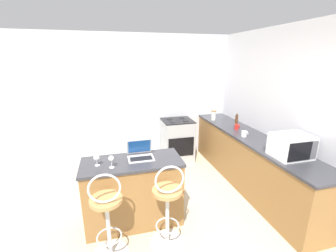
{
  "coord_description": "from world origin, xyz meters",
  "views": [
    {
      "loc": [
        -0.55,
        -2.04,
        2.13
      ],
      "look_at": [
        0.41,
        1.58,
        0.99
      ],
      "focal_mm": 24.0,
      "sensor_mm": 36.0,
      "label": 1
    }
  ],
  "objects_px": {
    "stove_range": "(177,140)",
    "mug_red": "(237,127)",
    "microwave": "(291,146)",
    "mug_white": "(244,134)",
    "wine_glass_tall": "(111,159)",
    "bar_stool_near": "(108,218)",
    "pepper_mill": "(236,121)",
    "storage_jar": "(214,115)",
    "laptop": "(140,153)",
    "wine_glass_short": "(97,158)",
    "bar_stool_far": "(167,207)"
  },
  "relations": [
    {
      "from": "mug_red",
      "to": "storage_jar",
      "type": "distance_m",
      "value": 0.72
    },
    {
      "from": "storage_jar",
      "to": "mug_white",
      "type": "bearing_deg",
      "value": -88.03
    },
    {
      "from": "microwave",
      "to": "pepper_mill",
      "type": "xyz_separation_m",
      "value": [
        -0.01,
        1.31,
        -0.02
      ]
    },
    {
      "from": "wine_glass_tall",
      "to": "bar_stool_near",
      "type": "bearing_deg",
      "value": -101.78
    },
    {
      "from": "pepper_mill",
      "to": "mug_red",
      "type": "height_order",
      "value": "pepper_mill"
    },
    {
      "from": "storage_jar",
      "to": "laptop",
      "type": "bearing_deg",
      "value": -140.26
    },
    {
      "from": "storage_jar",
      "to": "mug_red",
      "type": "bearing_deg",
      "value": -80.68
    },
    {
      "from": "laptop",
      "to": "storage_jar",
      "type": "xyz_separation_m",
      "value": [
        1.73,
        1.43,
        0.04
      ]
    },
    {
      "from": "microwave",
      "to": "bar_stool_far",
      "type": "bearing_deg",
      "value": -176.33
    },
    {
      "from": "wine_glass_short",
      "to": "mug_white",
      "type": "height_order",
      "value": "wine_glass_short"
    },
    {
      "from": "wine_glass_tall",
      "to": "stove_range",
      "type": "bearing_deg",
      "value": 53.11
    },
    {
      "from": "laptop",
      "to": "stove_range",
      "type": "xyz_separation_m",
      "value": [
        1.0,
        1.61,
        -0.5
      ]
    },
    {
      "from": "bar_stool_near",
      "to": "storage_jar",
      "type": "distance_m",
      "value": 3.01
    },
    {
      "from": "microwave",
      "to": "mug_white",
      "type": "xyz_separation_m",
      "value": [
        -0.13,
        0.85,
        -0.1
      ]
    },
    {
      "from": "wine_glass_short",
      "to": "storage_jar",
      "type": "relative_size",
      "value": 0.68
    },
    {
      "from": "microwave",
      "to": "wine_glass_tall",
      "type": "xyz_separation_m",
      "value": [
        -2.26,
        0.28,
        -0.04
      ]
    },
    {
      "from": "pepper_mill",
      "to": "storage_jar",
      "type": "height_order",
      "value": "pepper_mill"
    },
    {
      "from": "wine_glass_tall",
      "to": "storage_jar",
      "type": "relative_size",
      "value": 0.74
    },
    {
      "from": "stove_range",
      "to": "storage_jar",
      "type": "bearing_deg",
      "value": -13.84
    },
    {
      "from": "bar_stool_near",
      "to": "mug_white",
      "type": "xyz_separation_m",
      "value": [
        2.21,
        0.96,
        0.43
      ]
    },
    {
      "from": "bar_stool_far",
      "to": "microwave",
      "type": "relative_size",
      "value": 2.28
    },
    {
      "from": "laptop",
      "to": "mug_white",
      "type": "bearing_deg",
      "value": 11.77
    },
    {
      "from": "stove_range",
      "to": "mug_red",
      "type": "xyz_separation_m",
      "value": [
        0.84,
        -0.89,
        0.5
      ]
    },
    {
      "from": "laptop",
      "to": "microwave",
      "type": "distance_m",
      "value": 1.95
    },
    {
      "from": "bar_stool_near",
      "to": "pepper_mill",
      "type": "height_order",
      "value": "pepper_mill"
    },
    {
      "from": "bar_stool_near",
      "to": "laptop",
      "type": "distance_m",
      "value": 0.86
    },
    {
      "from": "mug_white",
      "to": "storage_jar",
      "type": "xyz_separation_m",
      "value": [
        -0.04,
        1.07,
        0.05
      ]
    },
    {
      "from": "laptop",
      "to": "mug_red",
      "type": "xyz_separation_m",
      "value": [
        1.84,
        0.73,
        -0.01
      ]
    },
    {
      "from": "bar_stool_near",
      "to": "wine_glass_tall",
      "type": "height_order",
      "value": "bar_stool_near"
    },
    {
      "from": "stove_range",
      "to": "bar_stool_near",
      "type": "bearing_deg",
      "value": -123.24
    },
    {
      "from": "mug_white",
      "to": "mug_red",
      "type": "distance_m",
      "value": 0.37
    },
    {
      "from": "bar_stool_far",
      "to": "pepper_mill",
      "type": "xyz_separation_m",
      "value": [
        1.68,
        1.41,
        0.51
      ]
    },
    {
      "from": "bar_stool_far",
      "to": "stove_range",
      "type": "distance_m",
      "value": 2.35
    },
    {
      "from": "wine_glass_short",
      "to": "mug_white",
      "type": "relative_size",
      "value": 1.31
    },
    {
      "from": "mug_white",
      "to": "mug_red",
      "type": "bearing_deg",
      "value": 77.59
    },
    {
      "from": "wine_glass_short",
      "to": "pepper_mill",
      "type": "height_order",
      "value": "pepper_mill"
    },
    {
      "from": "laptop",
      "to": "pepper_mill",
      "type": "height_order",
      "value": "pepper_mill"
    },
    {
      "from": "microwave",
      "to": "wine_glass_short",
      "type": "bearing_deg",
      "value": 171.13
    },
    {
      "from": "mug_red",
      "to": "microwave",
      "type": "bearing_deg",
      "value": -87.68
    },
    {
      "from": "stove_range",
      "to": "wine_glass_tall",
      "type": "height_order",
      "value": "wine_glass_tall"
    },
    {
      "from": "microwave",
      "to": "wine_glass_tall",
      "type": "distance_m",
      "value": 2.28
    },
    {
      "from": "wine_glass_tall",
      "to": "mug_white",
      "type": "bearing_deg",
      "value": 15.05
    },
    {
      "from": "wine_glass_short",
      "to": "mug_white",
      "type": "xyz_separation_m",
      "value": [
        2.3,
        0.47,
        -0.05
      ]
    },
    {
      "from": "wine_glass_short",
      "to": "pepper_mill",
      "type": "xyz_separation_m",
      "value": [
        2.42,
        0.93,
        0.03
      ]
    },
    {
      "from": "mug_white",
      "to": "storage_jar",
      "type": "height_order",
      "value": "storage_jar"
    },
    {
      "from": "laptop",
      "to": "wine_glass_tall",
      "type": "bearing_deg",
      "value": -150.79
    },
    {
      "from": "microwave",
      "to": "mug_red",
      "type": "height_order",
      "value": "microwave"
    },
    {
      "from": "bar_stool_near",
      "to": "laptop",
      "type": "height_order",
      "value": "laptop"
    },
    {
      "from": "wine_glass_short",
      "to": "bar_stool_near",
      "type": "bearing_deg",
      "value": -79.82
    },
    {
      "from": "laptop",
      "to": "wine_glass_short",
      "type": "distance_m",
      "value": 0.55
    }
  ]
}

